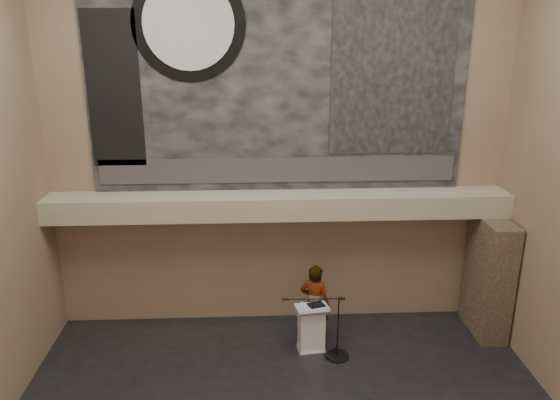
{
  "coord_description": "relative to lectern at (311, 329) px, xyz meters",
  "views": [
    {
      "loc": [
        -0.5,
        -7.59,
        6.76
      ],
      "look_at": [
        0.0,
        3.2,
        3.2
      ],
      "focal_mm": 35.0,
      "sensor_mm": 36.0,
      "label": 1
    }
  ],
  "objects": [
    {
      "name": "speaker_person",
      "position": [
        0.11,
        0.43,
        0.36
      ],
      "size": [
        0.78,
        0.67,
        1.82
      ],
      "primitive_type": "imported",
      "rotation": [
        0.0,
        0.0,
        2.71
      ],
      "color": "white",
      "rests_on": "floor"
    },
    {
      "name": "banner_text_strip",
      "position": [
        -0.63,
        1.45,
        3.1
      ],
      "size": [
        7.76,
        0.02,
        0.55
      ],
      "primitive_type": "cube",
      "color": "#2F2F2F",
      "rests_on": "banner"
    },
    {
      "name": "mic_stand",
      "position": [
        0.49,
        -0.22,
        -0.35
      ],
      "size": [
        1.41,
        0.52,
        1.41
      ],
      "rotation": [
        0.0,
        0.0,
        -0.02
      ],
      "color": "black",
      "rests_on": "floor"
    },
    {
      "name": "sprinkler_left",
      "position": [
        -2.23,
        1.07,
        2.12
      ],
      "size": [
        0.04,
        0.04,
        0.06
      ],
      "primitive_type": "cylinder",
      "color": "#B2893D",
      "rests_on": "soffit"
    },
    {
      "name": "banner_building_print",
      "position": [
        1.77,
        1.45,
        5.25
      ],
      "size": [
        2.6,
        0.02,
        3.6
      ],
      "primitive_type": "cube",
      "color": "black",
      "rests_on": "banner"
    },
    {
      "name": "banner_brick_print",
      "position": [
        -4.03,
        1.45,
        4.85
      ],
      "size": [
        1.1,
        0.02,
        3.2
      ],
      "primitive_type": "cube",
      "color": "black",
      "rests_on": "banner"
    },
    {
      "name": "stone_pier",
      "position": [
        4.02,
        0.67,
        0.8
      ],
      "size": [
        0.6,
        1.4,
        2.7
      ],
      "primitive_type": "cube",
      "color": "#3E3126",
      "rests_on": "floor"
    },
    {
      "name": "wall_front",
      "position": [
        -0.63,
        -6.48,
        3.7
      ],
      "size": [
        10.0,
        0.02,
        8.5
      ],
      "primitive_type": "cube",
      "color": "#7C654F",
      "rests_on": "floor"
    },
    {
      "name": "papers",
      "position": [
        -0.17,
        0.01,
        0.55
      ],
      "size": [
        0.28,
        0.33,
        0.0
      ],
      "primitive_type": "cube",
      "rotation": [
        0.0,
        0.0,
        -0.37
      ],
      "color": "silver",
      "rests_on": "lectern"
    },
    {
      "name": "soffit",
      "position": [
        -0.63,
        1.12,
        2.4
      ],
      "size": [
        10.0,
        0.8,
        0.5
      ],
      "primitive_type": "cube",
      "color": "tan",
      "rests_on": "wall_back"
    },
    {
      "name": "banner",
      "position": [
        -0.63,
        1.49,
        5.15
      ],
      "size": [
        8.0,
        0.05,
        5.0
      ],
      "primitive_type": "cube",
      "color": "black",
      "rests_on": "wall_back"
    },
    {
      "name": "binder",
      "position": [
        0.09,
        -0.01,
        0.56
      ],
      "size": [
        0.4,
        0.36,
        0.04
      ],
      "primitive_type": "cube",
      "rotation": [
        0.0,
        0.0,
        0.36
      ],
      "color": "black",
      "rests_on": "lectern"
    },
    {
      "name": "sprinkler_right",
      "position": [
        1.27,
        1.07,
        2.12
      ],
      "size": [
        0.04,
        0.04,
        0.06
      ],
      "primitive_type": "cylinder",
      "color": "#B2893D",
      "rests_on": "soffit"
    },
    {
      "name": "banner_clock_face",
      "position": [
        -2.43,
        1.43,
        6.15
      ],
      "size": [
        1.84,
        0.02,
        1.84
      ],
      "primitive_type": "cylinder",
      "rotation": [
        1.57,
        0.0,
        0.0
      ],
      "color": "silver",
      "rests_on": "banner"
    },
    {
      "name": "lectern",
      "position": [
        0.0,
        0.0,
        0.0
      ],
      "size": [
        0.72,
        0.56,
        1.13
      ],
      "rotation": [
        0.0,
        0.0,
        0.12
      ],
      "color": "silver",
      "rests_on": "floor"
    },
    {
      "name": "banner_clock_rim",
      "position": [
        -2.43,
        1.45,
        6.15
      ],
      "size": [
        2.3,
        0.02,
        2.3
      ],
      "primitive_type": "cylinder",
      "rotation": [
        1.57,
        0.0,
        0.0
      ],
      "color": "black",
      "rests_on": "banner"
    },
    {
      "name": "wall_back",
      "position": [
        -0.63,
        1.52,
        3.7
      ],
      "size": [
        10.0,
        0.02,
        8.5
      ],
      "primitive_type": "cube",
      "color": "#7C654F",
      "rests_on": "floor"
    }
  ]
}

